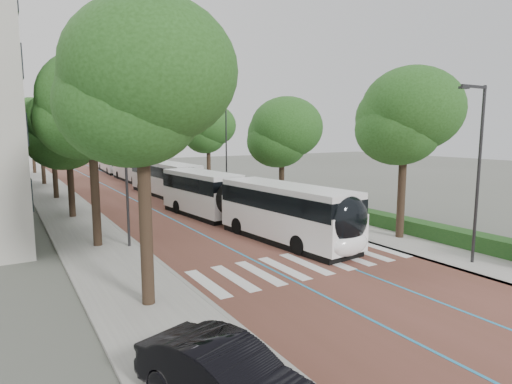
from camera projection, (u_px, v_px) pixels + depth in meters
ground at (316, 271)px, 18.90m from camera, size 160.00×160.00×0.00m
road at (112, 181)px, 52.88m from camera, size 11.00×140.00×0.02m
sidewalk_left at (44, 184)px, 49.06m from camera, size 4.00×140.00×0.12m
sidewalk_right at (170, 177)px, 56.68m from camera, size 4.00×140.00×0.12m
kerb_left at (62, 183)px, 50.02m from camera, size 0.20×140.00×0.14m
kerb_right at (156, 178)px, 55.72m from camera, size 0.20×140.00×0.14m
zebra_crossing at (306, 264)px, 19.85m from camera, size 10.55×3.60×0.01m
lane_line_left at (98, 181)px, 52.06m from camera, size 0.12×126.00×0.01m
lane_line_right at (125, 180)px, 53.69m from camera, size 0.12×126.00×0.01m
hedge at (446, 234)px, 23.45m from camera, size 1.20×14.00×0.80m
streetlight_near at (477, 161)px, 19.04m from camera, size 1.82×0.20×8.00m
streetlight_far at (225, 145)px, 40.27m from camera, size 1.82×0.20×8.00m
lamp_post_left at (126, 170)px, 22.01m from camera, size 0.14×0.14×8.00m
trees_left at (54, 121)px, 36.32m from camera, size 6.29×61.00×10.26m
trees_right at (234, 130)px, 40.64m from camera, size 5.74×47.60×9.07m
lead_bus at (246, 204)px, 26.69m from camera, size 4.30×18.55×3.20m
bus_queued_0 at (166, 179)px, 40.39m from camera, size 3.10×12.50×3.20m
bus_queued_1 at (136, 168)px, 51.91m from camera, size 2.58×12.41×3.20m
bus_queued_2 at (112, 161)px, 63.94m from camera, size 3.25×12.52×3.20m
parked_car at (226, 377)px, 9.21m from camera, size 2.97×4.87×1.51m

